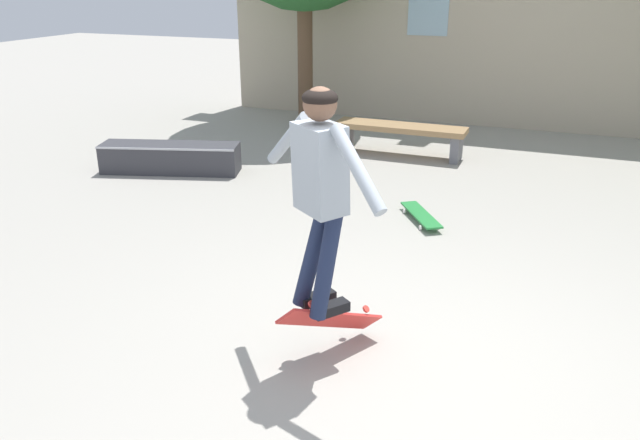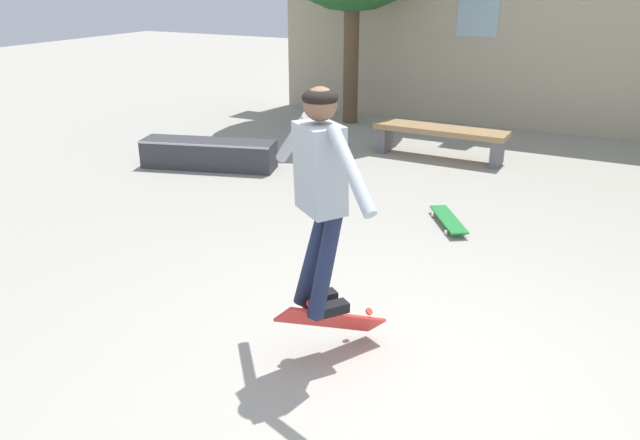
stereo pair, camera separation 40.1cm
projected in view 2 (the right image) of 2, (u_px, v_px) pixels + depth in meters
name	position (u px, v px, depth m)	size (l,w,h in m)	color
ground_plane	(387.00, 375.00, 4.22)	(40.00, 40.00, 0.00)	#A39E93
building_backdrop	(573.00, 8.00, 10.00)	(10.90, 0.52, 4.85)	#B7A88E
park_bench	(440.00, 135.00, 9.04)	(1.93, 0.49, 0.46)	#99754C
skate_ledge	(209.00, 154.00, 8.64)	(1.91, 0.98, 0.39)	#38383D
skater	(320.00, 182.00, 3.92)	(1.10, 0.85, 1.51)	#9EA8B2
skateboard_flipping	(332.00, 320.00, 4.35)	(0.57, 0.70, 0.48)	red
skateboard_resting	(448.00, 219.00, 6.69)	(0.60, 0.78, 0.08)	#237F38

